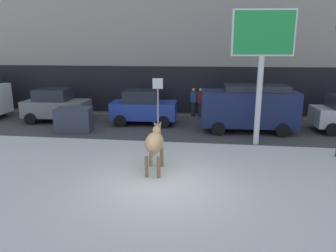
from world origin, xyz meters
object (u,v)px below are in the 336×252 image
object	(u,v)px
pedestrian_by_cars	(200,102)
billboard	(263,41)
pedestrian_near_billboard	(292,104)
pedestrian_far_left	(193,102)
car_navy_van	(249,107)
dumpster	(74,120)
cow_tan	(155,143)
car_blue_hatchback	(143,107)
car_grey_hatchback	(56,105)
street_sign	(158,105)

from	to	relation	value
pedestrian_by_cars	billboard	bearing A→B (deg)	-64.12
pedestrian_near_billboard	pedestrian_far_left	distance (m)	5.72
car_navy_van	dumpster	xyz separation A→B (m)	(-8.59, -1.19, -0.64)
cow_tan	pedestrian_far_left	bearing A→B (deg)	84.78
billboard	car_blue_hatchback	bearing A→B (deg)	151.38
car_grey_hatchback	car_blue_hatchback	bearing A→B (deg)	1.45
car_blue_hatchback	car_navy_van	distance (m)	5.57
billboard	car_navy_van	xyz separation A→B (m)	(-0.12, 2.18, -3.07)
dumpster	car_blue_hatchback	bearing A→B (deg)	33.90
car_navy_van	car_blue_hatchback	bearing A→B (deg)	170.86
pedestrian_by_cars	car_navy_van	bearing A→B (deg)	-52.01
billboard	pedestrian_by_cars	world-z (taller)	billboard
car_blue_hatchback	pedestrian_by_cars	distance (m)	3.79
car_blue_hatchback	street_sign	bearing A→B (deg)	-68.17
car_grey_hatchback	pedestrian_far_left	distance (m)	7.96
pedestrian_by_cars	street_sign	world-z (taller)	street_sign
cow_tan	car_blue_hatchback	xyz separation A→B (m)	(-1.78, 6.68, -0.07)
pedestrian_near_billboard	dumpster	world-z (taller)	pedestrian_near_billboard
pedestrian_by_cars	pedestrian_far_left	world-z (taller)	same
pedestrian_by_cars	street_sign	bearing A→B (deg)	-106.23
car_navy_van	pedestrian_far_left	world-z (taller)	car_navy_van
car_navy_van	pedestrian_far_left	xyz separation A→B (m)	(-2.89, 3.17, -0.36)
pedestrian_near_billboard	pedestrian_by_cars	world-z (taller)	same
pedestrian_near_billboard	pedestrian_far_left	bearing A→B (deg)	180.00
pedestrian_far_left	dumpster	world-z (taller)	pedestrian_far_left
pedestrian_near_billboard	car_grey_hatchback	bearing A→B (deg)	-169.73
pedestrian_far_left	dumpster	bearing A→B (deg)	-142.54
billboard	car_navy_van	size ratio (longest dim) A/B	1.19
car_grey_hatchback	pedestrian_by_cars	distance (m)	8.36
car_blue_hatchback	car_navy_van	world-z (taller)	car_navy_van
billboard	car_grey_hatchback	xyz separation A→B (m)	(-10.60, 2.94, -3.39)
cow_tan	street_sign	bearing A→B (deg)	97.29
cow_tan	car_grey_hatchback	distance (m)	9.42
street_sign	pedestrian_by_cars	bearing A→B (deg)	73.77
pedestrian_near_billboard	street_sign	distance (m)	9.03
cow_tan	street_sign	size ratio (longest dim) A/B	0.68
car_blue_hatchback	pedestrian_by_cars	xyz separation A→B (m)	(3.02, 2.29, -0.05)
car_grey_hatchback	street_sign	bearing A→B (deg)	-27.30
pedestrian_far_left	dumpster	size ratio (longest dim) A/B	1.02
car_blue_hatchback	street_sign	distance (m)	3.74
cow_tan	pedestrian_by_cars	distance (m)	9.05
car_navy_van	billboard	bearing A→B (deg)	-86.86
pedestrian_near_billboard	street_sign	size ratio (longest dim) A/B	0.61
pedestrian_by_cars	car_blue_hatchback	bearing A→B (deg)	-142.86
billboard	street_sign	bearing A→B (deg)	-175.44
billboard	street_sign	world-z (taller)	billboard
pedestrian_near_billboard	street_sign	xyz separation A→B (m)	(-6.96, -5.69, 0.79)
pedestrian_by_cars	dumpster	xyz separation A→B (m)	(-6.11, -4.36, -0.28)
car_blue_hatchback	pedestrian_near_billboard	bearing A→B (deg)	15.35
car_grey_hatchback	dumpster	size ratio (longest dim) A/B	2.10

